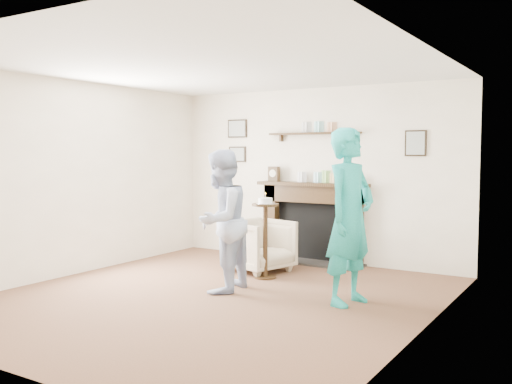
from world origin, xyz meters
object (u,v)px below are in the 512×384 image
Objects in this scene: armchair at (259,271)px; man at (221,291)px; woman at (349,303)px; pedestal_table at (265,226)px.

man is (0.20, -1.16, 0.00)m from armchair.
armchair is 1.18m from man.
armchair is at bearing 73.11° from woman.
armchair is at bearing -176.70° from man.
woman is 1.70× the size of pedestal_table.
man is at bearing -154.66° from armchair.
armchair is 0.47× the size of man.
man is 0.88× the size of woman.
woman is (1.44, 0.28, 0.00)m from man.
armchair is 0.41× the size of woman.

